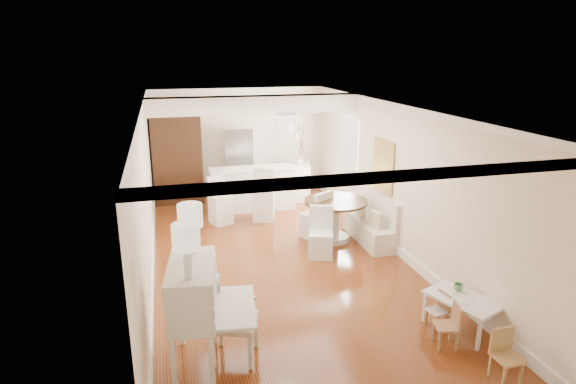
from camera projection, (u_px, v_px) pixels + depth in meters
name	position (u px, v px, depth m)	size (l,w,h in m)	color
room	(277.00, 152.00, 8.57)	(9.00, 9.04, 2.82)	brown
secretary_bureau	(194.00, 317.00, 5.71)	(1.06, 1.08, 1.36)	white
gustavian_armchair	(234.00, 321.00, 5.94)	(0.59, 0.59, 1.02)	beige
kids_table	(461.00, 314.00, 6.61)	(0.57, 0.96, 0.48)	white
kids_chair_a	(446.00, 325.00, 6.22)	(0.29, 0.29, 0.60)	#A9764D
kids_chair_b	(437.00, 310.00, 6.66)	(0.25, 0.25, 0.51)	#9E7448
kids_chair_c	(508.00, 357.00, 5.56)	(0.30, 0.30, 0.63)	tan
banquette	(370.00, 218.00, 9.63)	(0.52, 1.60, 0.98)	silver
dining_table	(335.00, 221.00, 9.66)	(1.26, 1.26, 0.86)	#442B16
slip_chair_near	(321.00, 233.00, 8.92)	(0.44, 0.46, 0.94)	white
slip_chair_far	(316.00, 214.00, 9.82)	(0.48, 0.50, 1.01)	silver
breakfast_counter	(253.00, 189.00, 11.57)	(2.05, 0.65, 1.03)	white
bar_stool_left	(220.00, 201.00, 10.61)	(0.42, 0.42, 1.06)	white
bar_stool_right	(263.00, 195.00, 10.83)	(0.46, 0.46, 1.16)	white
pantry_cabinet	(177.00, 157.00, 11.98)	(1.20, 0.60, 2.30)	#381E11
fridge	(253.00, 163.00, 12.49)	(0.75, 0.65, 1.80)	silver
sideboard	(301.00, 181.00, 12.50)	(0.42, 0.95, 0.91)	white
pencil_cup	(458.00, 287.00, 6.74)	(0.13, 0.13, 0.10)	#60A56C
branch_vase	(300.00, 161.00, 12.30)	(0.18, 0.18, 0.18)	white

